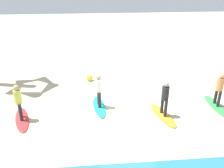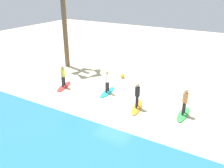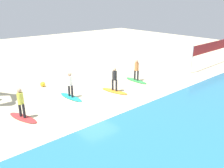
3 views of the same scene
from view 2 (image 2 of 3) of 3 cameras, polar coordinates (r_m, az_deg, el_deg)
ground_plane at (r=16.31m, az=1.00°, el=-4.20°), size 60.00×60.00×0.00m
surfboard_green at (r=15.33m, az=16.65°, el=-6.97°), size 0.59×2.11×0.09m
surfer_green at (r=14.88m, az=17.07°, el=-3.65°), size 0.32×0.46×1.64m
surfboard_orange at (r=15.55m, az=5.93°, el=-5.59°), size 1.03×2.17×0.09m
surfer_orange at (r=15.11m, az=6.08°, el=-2.28°), size 0.32×0.45×1.64m
surfboard_teal at (r=17.57m, az=-1.13°, el=-1.96°), size 0.77×2.15×0.09m
surfer_teal at (r=17.18m, az=-1.16°, el=1.04°), size 0.32×0.46×1.64m
surfboard_red at (r=18.91m, az=-11.45°, el=-0.57°), size 1.13×2.17×0.09m
surfer_red at (r=18.54m, az=-11.68°, el=2.24°), size 0.32×0.45×1.64m
beach_ball at (r=20.29m, az=2.51°, el=1.95°), size 0.37×0.37×0.37m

